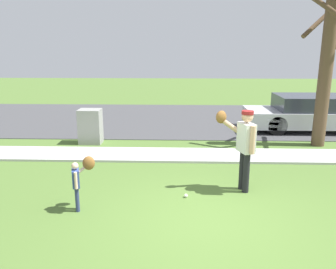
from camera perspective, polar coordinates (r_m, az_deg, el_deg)
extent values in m
plane|color=#4C6B2D|center=(9.24, 4.89, -3.81)|extent=(48.00, 48.00, 0.00)
cube|color=#B2B2AD|center=(9.33, 4.86, -3.45)|extent=(36.00, 1.20, 0.06)
cube|color=#424244|center=(14.17, 3.88, 2.66)|extent=(36.00, 6.80, 0.02)
cylinder|color=black|center=(7.11, 12.89, -6.23)|extent=(0.13, 0.13, 0.83)
cylinder|color=black|center=(7.25, 12.28, -5.80)|extent=(0.13, 0.13, 0.83)
cube|color=silver|center=(6.97, 12.90, -0.52)|extent=(0.34, 0.45, 0.59)
sphere|color=tan|center=(6.88, 13.09, 2.90)|extent=(0.23, 0.23, 0.23)
cylinder|color=maroon|center=(6.86, 13.13, 3.59)|extent=(0.24, 0.24, 0.07)
cylinder|color=tan|center=(6.76, 13.90, -0.90)|extent=(0.10, 0.10, 0.55)
cylinder|color=tan|center=(7.02, 10.25, 1.50)|extent=(0.52, 0.25, 0.40)
ellipsoid|color=brown|center=(6.90, 8.86, 2.89)|extent=(0.25, 0.20, 0.26)
cylinder|color=navy|center=(6.51, -14.90, -10.12)|extent=(0.07, 0.07, 0.46)
cylinder|color=navy|center=(6.43, -14.88, -10.45)|extent=(0.07, 0.07, 0.46)
cube|color=#33478C|center=(6.32, -15.12, -7.06)|extent=(0.18, 0.25, 0.32)
sphere|color=beige|center=(6.24, -15.25, -5.07)|extent=(0.12, 0.12, 0.12)
cylinder|color=beige|center=(6.41, -13.97, -5.58)|extent=(0.28, 0.14, 0.22)
ellipsoid|color=brown|center=(6.38, -13.07, -4.66)|extent=(0.25, 0.20, 0.26)
cylinder|color=beige|center=(6.19, -15.10, -7.43)|extent=(0.05, 0.05, 0.30)
sphere|color=white|center=(6.84, 3.00, -10.14)|extent=(0.07, 0.07, 0.07)
cube|color=gray|center=(10.70, -12.79, 1.32)|extent=(0.67, 0.53, 1.05)
cylinder|color=brown|center=(10.92, 24.89, 10.68)|extent=(0.38, 0.38, 4.84)
cylinder|color=brown|center=(11.21, 23.59, 16.59)|extent=(1.05, 0.69, 0.85)
cylinder|color=brown|center=(10.37, 24.64, 18.92)|extent=(1.26, 1.11, 1.14)
cube|color=silver|center=(13.10, 22.87, 2.65)|extent=(4.60, 1.80, 0.55)
cube|color=#2D333D|center=(13.01, 23.10, 4.91)|extent=(2.53, 1.66, 0.50)
cylinder|color=black|center=(11.94, 17.72, 1.41)|extent=(0.64, 0.22, 0.64)
cylinder|color=black|center=(13.43, 15.95, 2.92)|extent=(0.64, 0.22, 0.64)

